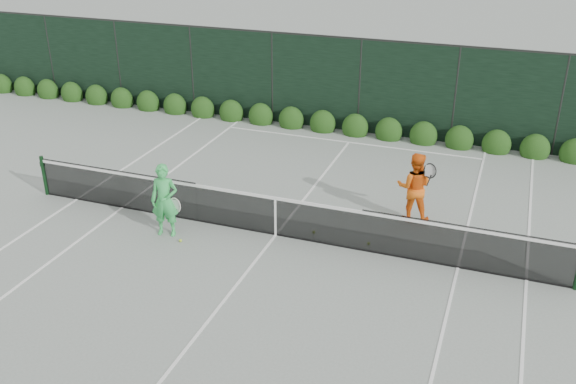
% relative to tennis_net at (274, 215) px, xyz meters
% --- Properties ---
extents(ground, '(80.00, 80.00, 0.00)m').
position_rel_tennis_net_xyz_m(ground, '(0.02, 0.00, -0.53)').
color(ground, gray).
rests_on(ground, ground).
extents(tennis_net, '(12.90, 0.10, 1.07)m').
position_rel_tennis_net_xyz_m(tennis_net, '(0.00, 0.00, 0.00)').
color(tennis_net, '#113417').
rests_on(tennis_net, ground).
extents(player_woman, '(0.70, 0.54, 1.72)m').
position_rel_tennis_net_xyz_m(player_woman, '(-2.35, -0.80, 0.33)').
color(player_woman, green).
rests_on(player_woman, ground).
extents(player_man, '(0.95, 0.74, 1.71)m').
position_rel_tennis_net_xyz_m(player_man, '(2.82, 1.87, 0.33)').
color(player_man, orange).
rests_on(player_man, ground).
extents(court_lines, '(11.03, 23.83, 0.01)m').
position_rel_tennis_net_xyz_m(court_lines, '(0.02, 0.00, -0.53)').
color(court_lines, white).
rests_on(court_lines, ground).
extents(windscreen_fence, '(32.00, 21.07, 3.06)m').
position_rel_tennis_net_xyz_m(windscreen_fence, '(0.02, -2.71, 0.98)').
color(windscreen_fence, black).
rests_on(windscreen_fence, ground).
extents(hedge_row, '(31.66, 0.65, 0.94)m').
position_rel_tennis_net_xyz_m(hedge_row, '(0.02, 7.15, -0.30)').
color(hedge_row, '#18390F').
rests_on(hedge_row, ground).
extents(tennis_balls, '(4.09, 1.49, 0.07)m').
position_rel_tennis_net_xyz_m(tennis_balls, '(0.36, -0.11, -0.50)').
color(tennis_balls, '#B0D32F').
rests_on(tennis_balls, ground).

